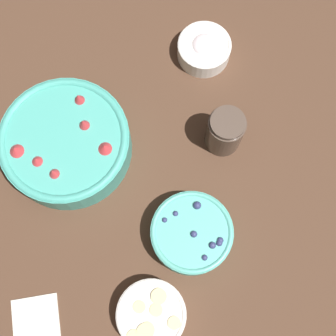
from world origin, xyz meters
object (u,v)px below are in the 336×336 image
bowl_bananas (151,315)px  bowl_cream (204,48)px  bowl_blueberries (192,233)px  jar_chocolate (225,132)px  bowl_strawberries (66,143)px

bowl_bananas → bowl_cream: (0.55, -0.16, 0.00)m
bowl_blueberries → jar_chocolate: (0.20, -0.09, 0.01)m
bowl_cream → jar_chocolate: size_ratio=1.08×
bowl_blueberries → jar_chocolate: size_ratio=1.47×
bowl_blueberries → bowl_bananas: bearing=147.2°
bowl_blueberries → bowl_cream: bowl_blueberries is taller
bowl_strawberries → bowl_blueberries: bowl_strawberries is taller
bowl_bananas → bowl_cream: bowl_cream is taller
bowl_blueberries → jar_chocolate: 0.22m
bowl_blueberries → jar_chocolate: bearing=-24.1°
bowl_bananas → jar_chocolate: bearing=-28.0°
bowl_bananas → bowl_cream: bearing=-16.7°
bowl_strawberries → bowl_cream: (0.20, -0.31, -0.02)m
bowl_strawberries → bowl_cream: bearing=-57.4°
bowl_strawberries → jar_chocolate: size_ratio=2.42×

